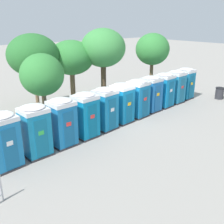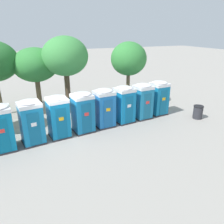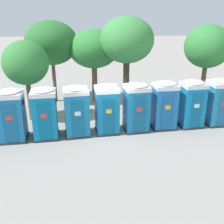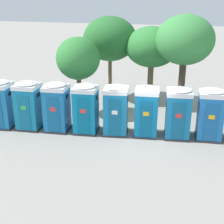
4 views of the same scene
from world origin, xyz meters
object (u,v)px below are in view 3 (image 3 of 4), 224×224
at_px(portapotty_7, 164,105).
at_px(street_tree_3, 207,47).
at_px(street_tree_0, 94,49).
at_px(street_tree_1, 51,43).
at_px(portapotty_8, 191,103).
at_px(street_tree_2, 127,41).
at_px(portapotty_2, 12,115).
at_px(portapotty_6, 136,107).
at_px(portapotty_9, 218,102).
at_px(portapotty_4, 77,111).
at_px(street_tree_4, 26,63).
at_px(portapotty_3, 45,113).
at_px(portapotty_5, 107,109).

bearing_deg(portapotty_7, street_tree_3, 43.73).
height_order(street_tree_0, street_tree_1, street_tree_1).
bearing_deg(portapotty_8, street_tree_0, 137.85).
bearing_deg(street_tree_2, portapotty_2, -143.40).
distance_m(portapotty_6, portapotty_9, 4.57).
height_order(portapotty_4, street_tree_4, street_tree_4).
bearing_deg(portapotty_8, portapotty_2, -173.48).
xyz_separation_m(portapotty_6, street_tree_3, (4.90, 3.47, 2.57)).
bearing_deg(portapotty_2, portapotty_6, 6.56).
xyz_separation_m(street_tree_1, street_tree_3, (9.73, -1.78, -0.11)).
relative_size(street_tree_2, street_tree_3, 1.09).
height_order(portapotty_7, street_tree_0, street_tree_0).
bearing_deg(portapotty_3, street_tree_0, 65.92).
distance_m(portapotty_2, street_tree_2, 8.02).
bearing_deg(portapotty_7, portapotty_5, -173.27).
xyz_separation_m(street_tree_0, street_tree_3, (6.97, -1.49, 0.27)).
relative_size(portapotty_6, street_tree_1, 0.47).
height_order(portapotty_3, portapotty_4, same).
xyz_separation_m(portapotty_8, street_tree_4, (-8.81, 1.55, 1.98)).
height_order(portapotty_6, street_tree_2, street_tree_2).
bearing_deg(portapotty_8, street_tree_2, 132.20).
relative_size(portapotty_8, street_tree_0, 0.52).
distance_m(portapotty_3, street_tree_2, 6.87).
height_order(portapotty_7, street_tree_3, street_tree_3).
distance_m(portapotty_3, portapotty_9, 9.14).
height_order(portapotty_7, portapotty_8, same).
height_order(portapotty_4, street_tree_2, street_tree_2).
relative_size(portapotty_3, street_tree_4, 0.57).
bearing_deg(portapotty_4, street_tree_1, 107.90).
bearing_deg(portapotty_6, street_tree_0, 112.71).
bearing_deg(street_tree_3, portapotty_7, -136.27).
bearing_deg(portapotty_6, portapotty_7, 8.33).
height_order(portapotty_6, street_tree_1, street_tree_1).
bearing_deg(portapotty_9, street_tree_4, 172.16).
distance_m(portapotty_5, portapotty_8, 4.57).
bearing_deg(portapotty_9, street_tree_3, 83.26).
distance_m(street_tree_2, street_tree_3, 4.99).
height_order(portapotty_9, street_tree_1, street_tree_1).
bearing_deg(street_tree_1, portapotty_9, -26.97).
xyz_separation_m(portapotty_2, street_tree_0, (3.98, 5.66, 2.30)).
xyz_separation_m(portapotty_7, portapotty_8, (1.52, 0.12, 0.00)).
relative_size(portapotty_5, portapotty_6, 1.00).
relative_size(portapotty_2, street_tree_0, 0.52).
xyz_separation_m(portapotty_9, street_tree_3, (0.35, 2.99, 2.57)).
bearing_deg(portapotty_8, portapotty_7, -175.49).
xyz_separation_m(portapotty_6, street_tree_4, (-5.79, 1.89, 1.98)).
xyz_separation_m(portapotty_3, street_tree_0, (2.46, 5.51, 2.30)).
relative_size(portapotty_7, portapotty_8, 1.00).
bearing_deg(portapotty_6, portapotty_4, -173.53).
bearing_deg(portapotty_3, portapotty_2, -174.40).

